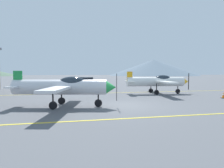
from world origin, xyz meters
TOP-DOWN VIEW (x-y plane):
  - ground_plane at (0.00, 0.00)m, footprint 400.00×400.00m
  - apron_line_near at (0.00, -3.83)m, footprint 80.00×0.16m
  - apron_line_far at (0.00, 8.92)m, footprint 80.00×0.16m
  - airplane_near at (-4.18, 0.47)m, footprint 7.20×8.19m
  - airplane_mid at (5.78, 6.92)m, footprint 7.18×8.24m
  - car_sedan at (-1.32, 18.40)m, footprint 4.08×4.49m
  - traffic_cone_front at (9.95, 2.00)m, footprint 0.36×0.36m
  - hill_centerleft at (66.39, 142.22)m, footprint 74.72×74.72m

SIDE VIEW (x-z plane):
  - ground_plane at x=0.00m, z-range 0.00..0.00m
  - apron_line_near at x=0.00m, z-range 0.00..0.01m
  - apron_line_far at x=0.00m, z-range 0.00..0.01m
  - traffic_cone_front at x=9.95m, z-range -0.01..0.58m
  - car_sedan at x=-1.32m, z-range 0.03..1.65m
  - airplane_near at x=-4.18m, z-range 0.16..2.62m
  - airplane_mid at x=5.78m, z-range 0.16..2.62m
  - hill_centerleft at x=66.39m, z-range 0.00..13.40m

